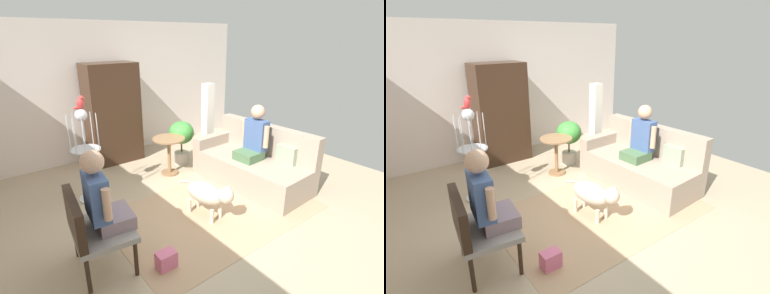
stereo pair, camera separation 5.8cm
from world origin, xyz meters
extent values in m
plane|color=tan|center=(0.00, 0.00, 0.00)|extent=(6.70, 6.70, 0.00)
cube|color=silver|center=(0.00, 2.85, 1.29)|extent=(6.04, 0.12, 2.57)
cube|color=tan|center=(0.09, -0.14, 0.00)|extent=(2.80, 1.83, 0.01)
cube|color=gray|center=(1.13, 0.13, 0.23)|extent=(0.99, 1.92, 0.45)
cube|color=gray|center=(1.49, 0.15, 0.70)|extent=(0.27, 1.89, 0.49)
cube|color=gray|center=(1.09, 0.98, 0.55)|extent=(0.91, 0.22, 0.19)
cube|color=gray|center=(1.38, -0.33, 0.59)|extent=(0.12, 0.32, 0.28)
cube|color=#9EB2B7|center=(1.36, 0.19, 0.59)|extent=(0.11, 0.27, 0.28)
cylinder|color=black|center=(-1.25, 0.03, 0.21)|extent=(0.04, 0.04, 0.41)
cylinder|color=black|center=(-1.33, -0.56, 0.21)|extent=(0.04, 0.04, 0.41)
cylinder|color=black|center=(-1.72, 0.09, 0.21)|extent=(0.04, 0.04, 0.41)
cylinder|color=black|center=(-1.79, -0.50, 0.21)|extent=(0.04, 0.04, 0.41)
cube|color=gray|center=(-1.52, -0.24, 0.44)|extent=(0.65, 0.76, 0.06)
cube|color=black|center=(-1.77, -0.21, 0.67)|extent=(0.17, 0.70, 0.40)
cube|color=#486A44|center=(1.04, 0.13, 0.52)|extent=(0.39, 0.38, 0.14)
cube|color=#3F598C|center=(1.20, 0.13, 0.83)|extent=(0.20, 0.37, 0.48)
sphere|color=tan|center=(1.20, 0.13, 1.20)|extent=(0.22, 0.22, 0.22)
cylinder|color=tan|center=(1.17, -0.09, 0.86)|extent=(0.08, 0.08, 0.34)
cylinder|color=tan|center=(1.15, 0.35, 0.86)|extent=(0.08, 0.08, 0.34)
cube|color=gray|center=(-1.39, -0.25, 0.54)|extent=(0.41, 0.45, 0.14)
cube|color=#3F598C|center=(-1.54, -0.24, 0.84)|extent=(0.23, 0.43, 0.46)
sphere|color=tan|center=(-1.54, -0.24, 1.20)|extent=(0.23, 0.23, 0.23)
cylinder|color=tan|center=(-1.47, 0.00, 0.86)|extent=(0.08, 0.08, 0.32)
cylinder|color=tan|center=(-1.53, -0.48, 0.86)|extent=(0.08, 0.08, 0.32)
cylinder|color=olive|center=(0.28, 1.26, 0.65)|extent=(0.56, 0.56, 0.02)
cylinder|color=olive|center=(0.28, 1.26, 0.32)|extent=(0.06, 0.06, 0.64)
cylinder|color=olive|center=(0.28, 1.26, 0.01)|extent=(0.30, 0.30, 0.03)
ellipsoid|color=beige|center=(-0.08, -0.14, 0.34)|extent=(0.38, 0.61, 0.29)
sphere|color=beige|center=(-0.02, -0.48, 0.43)|extent=(0.21, 0.21, 0.21)
cone|color=beige|center=(0.03, -0.47, 0.53)|extent=(0.06, 0.06, 0.06)
cone|color=beige|center=(-0.07, -0.49, 0.53)|extent=(0.06, 0.06, 0.06)
cylinder|color=beige|center=(-0.14, 0.22, 0.38)|extent=(0.07, 0.18, 0.10)
cylinder|color=beige|center=(0.04, -0.32, 0.10)|extent=(0.06, 0.06, 0.20)
cylinder|color=beige|center=(-0.13, -0.35, 0.10)|extent=(0.06, 0.06, 0.20)
cylinder|color=beige|center=(-0.03, 0.08, 0.10)|extent=(0.06, 0.06, 0.20)
cylinder|color=beige|center=(-0.20, 0.05, 0.10)|extent=(0.06, 0.06, 0.20)
cylinder|color=silver|center=(-1.15, 1.22, 0.01)|extent=(0.36, 0.36, 0.03)
cylinder|color=silver|center=(-1.15, 1.22, 0.39)|extent=(0.04, 0.04, 0.79)
cylinder|color=silver|center=(-1.15, 1.22, 0.80)|extent=(0.42, 0.42, 0.02)
cylinder|color=silver|center=(-0.95, 1.22, 1.05)|extent=(0.01, 0.01, 0.49)
cylinder|color=silver|center=(-0.99, 1.34, 1.05)|extent=(0.01, 0.01, 0.49)
cylinder|color=silver|center=(-1.09, 1.41, 1.05)|extent=(0.01, 0.01, 0.49)
cylinder|color=silver|center=(-1.21, 1.41, 1.05)|extent=(0.01, 0.01, 0.49)
cylinder|color=silver|center=(-1.31, 1.34, 1.05)|extent=(0.01, 0.01, 0.49)
cylinder|color=silver|center=(-1.35, 1.22, 1.05)|extent=(0.01, 0.01, 0.49)
cylinder|color=silver|center=(-1.31, 1.11, 1.05)|extent=(0.01, 0.01, 0.49)
cylinder|color=silver|center=(-1.21, 1.03, 1.05)|extent=(0.01, 0.01, 0.49)
cylinder|color=silver|center=(-1.09, 1.03, 1.05)|extent=(0.01, 0.01, 0.49)
cylinder|color=silver|center=(-0.99, 1.11, 1.05)|extent=(0.01, 0.01, 0.49)
sphere|color=silver|center=(-1.15, 1.22, 1.30)|extent=(0.17, 0.17, 0.17)
ellipsoid|color=red|center=(-1.14, 1.22, 1.46)|extent=(0.09, 0.10, 0.15)
sphere|color=red|center=(-1.12, 1.22, 1.52)|extent=(0.07, 0.07, 0.07)
cone|color=#D8BF4C|center=(-1.09, 1.22, 1.52)|extent=(0.03, 0.02, 0.02)
ellipsoid|color=red|center=(-1.18, 1.22, 1.40)|extent=(0.12, 0.03, 0.04)
cylinder|color=beige|center=(0.71, 1.50, 0.11)|extent=(0.27, 0.27, 0.23)
cylinder|color=brown|center=(0.71, 1.50, 0.33)|extent=(0.03, 0.03, 0.20)
ellipsoid|color=#3D8D38|center=(0.71, 1.50, 0.62)|extent=(0.47, 0.47, 0.42)
cube|color=#4C4742|center=(1.38, 1.54, 0.03)|extent=(0.20, 0.20, 0.06)
cube|color=white|center=(1.38, 1.54, 0.76)|extent=(0.18, 0.18, 1.40)
cube|color=#382316|center=(-0.20, 2.44, 0.93)|extent=(0.94, 0.56, 1.86)
cube|color=#D8668C|center=(-1.03, -0.66, 0.09)|extent=(0.20, 0.14, 0.19)
camera|label=1|loc=(-2.36, -2.85, 2.31)|focal=28.14mm
camera|label=2|loc=(-2.32, -2.89, 2.31)|focal=28.14mm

